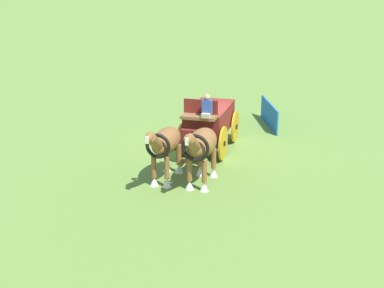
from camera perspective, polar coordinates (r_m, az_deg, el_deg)
name	(u,v)px	position (r m, az deg, el deg)	size (l,w,h in m)	color
ground_plane	(209,148)	(23.10, 1.79, -0.44)	(220.00, 220.00, 0.00)	olive
show_wagon	(209,121)	(22.59, 1.75, 2.39)	(5.99, 2.43, 2.74)	maroon
draft_horse_near	(201,146)	(18.99, 0.94, -0.19)	(2.97, 1.30, 2.32)	brown
draft_horse_off	(165,144)	(19.35, -2.80, 0.00)	(3.04, 1.23, 2.26)	brown
sponsor_banner	(269,114)	(26.29, 7.97, 3.05)	(3.20, 0.06, 1.10)	#1959B2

